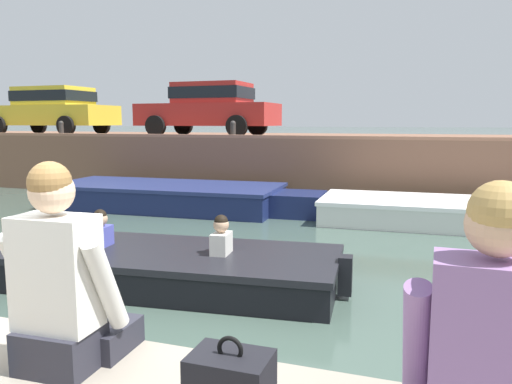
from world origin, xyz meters
TOP-DOWN VIEW (x-y plane):
  - ground_plane at (0.00, 4.93)m, footprint 400.00×400.00m
  - far_quay_wall at (0.00, 12.86)m, footprint 60.00×6.00m
  - far_wall_coping at (0.00, 9.98)m, footprint 60.00×0.24m
  - boat_moored_west_navy at (-3.44, 8.21)m, footprint 6.53×2.46m
  - boat_moored_central_white at (2.86, 8.29)m, footprint 6.12×2.17m
  - motorboat_passing at (-1.33, 3.18)m, footprint 5.78×2.11m
  - car_leftmost_yellow at (-9.77, 11.46)m, footprint 4.35×1.96m
  - car_left_inner_red at (-4.04, 11.46)m, footprint 4.08×1.91m
  - mooring_bollard_west at (-8.27, 10.11)m, footprint 0.15×0.15m
  - mooring_bollard_mid at (-2.76, 10.11)m, footprint 0.15×0.15m
  - person_seated_right at (0.57, -0.34)m, footprint 0.54×0.54m
  - person_seated_middle at (2.34, -0.48)m, footprint 0.53×0.53m

SIDE VIEW (x-z plane):
  - ground_plane at x=0.00m, z-range 0.00..0.00m
  - motorboat_passing at x=-1.33m, z-range -0.24..0.69m
  - boat_moored_central_white at x=2.86m, z-range 0.00..0.49m
  - boat_moored_west_navy at x=-3.44m, z-range 0.00..0.58m
  - far_quay_wall at x=0.00m, z-range 0.00..1.62m
  - person_seated_right at x=0.57m, z-range 0.79..1.75m
  - person_seated_middle at x=2.34m, z-range 0.79..1.75m
  - far_wall_coping at x=0.00m, z-range 1.62..1.70m
  - mooring_bollard_west at x=-8.27m, z-range 1.64..2.08m
  - mooring_bollard_mid at x=-2.76m, z-range 1.64..2.08m
  - car_left_inner_red at x=-4.04m, z-range 1.70..3.24m
  - car_leftmost_yellow at x=-9.77m, z-range 1.70..3.24m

